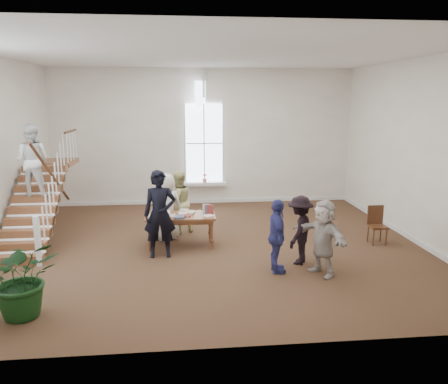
{
  "coord_description": "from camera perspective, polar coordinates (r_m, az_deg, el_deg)",
  "views": [
    {
      "loc": [
        -0.8,
        -10.14,
        3.52
      ],
      "look_at": [
        0.26,
        0.4,
        1.24
      ],
      "focal_mm": 35.0,
      "sensor_mm": 36.0,
      "label": 1
    }
  ],
  "objects": [
    {
      "name": "library_table",
      "position": [
        10.54,
        -5.81,
        -3.45
      ],
      "size": [
        1.67,
        0.84,
        0.84
      ],
      "rotation": [
        0.0,
        0.0,
        -0.01
      ],
      "color": "brown",
      "rests_on": "ground"
    },
    {
      "name": "police_officer",
      "position": [
        9.86,
        -8.37,
        -2.88
      ],
      "size": [
        0.74,
        0.5,
        1.98
      ],
      "primitive_type": "imported",
      "rotation": [
        0.0,
        0.0,
        0.03
      ],
      "color": "black",
      "rests_on": "ground"
    },
    {
      "name": "woman_cluster_b",
      "position": [
        9.56,
        9.86,
        -4.9
      ],
      "size": [
        0.98,
        1.12,
        1.5
      ],
      "primitive_type": "imported",
      "rotation": [
        0.0,
        0.0,
        4.16
      ],
      "color": "black",
      "rests_on": "ground"
    },
    {
      "name": "elderly_woman",
      "position": [
        11.09,
        -7.56,
        -1.88
      ],
      "size": [
        0.97,
        0.79,
        1.71
      ],
      "primitive_type": "imported",
      "rotation": [
        0.0,
        0.0,
        3.47
      ],
      "color": "silver",
      "rests_on": "ground"
    },
    {
      "name": "floor_plant",
      "position": [
        7.93,
        -24.83,
        -10.17
      ],
      "size": [
        1.44,
        1.33,
        1.32
      ],
      "primitive_type": "imported",
      "rotation": [
        0.0,
        0.0,
        0.3
      ],
      "color": "black",
      "rests_on": "ground"
    },
    {
      "name": "woman_cluster_c",
      "position": [
        9.04,
        12.81,
        -5.82
      ],
      "size": [
        1.04,
        1.5,
        1.56
      ],
      "primitive_type": "imported",
      "rotation": [
        0.0,
        0.0,
        5.16
      ],
      "color": "beige",
      "rests_on": "ground"
    },
    {
      "name": "woman_cluster_a",
      "position": [
        8.99,
        6.93,
        -5.77
      ],
      "size": [
        0.43,
        0.92,
        1.54
      ],
      "primitive_type": "imported",
      "rotation": [
        0.0,
        0.0,
        1.51
      ],
      "color": "navy",
      "rests_on": "ground"
    },
    {
      "name": "room_shell",
      "position": [
        14.89,
        -2.55,
        0.02
      ],
      "size": [
        10.49,
        10.0,
        10.0
      ],
      "color": "beige",
      "rests_on": "ground"
    },
    {
      "name": "person_yellow",
      "position": [
        11.58,
        -6.0,
        -1.32
      ],
      "size": [
        1.02,
        0.95,
        1.68
      ],
      "primitive_type": "imported",
      "rotation": [
        0.0,
        0.0,
        3.65
      ],
      "color": "#CECA81",
      "rests_on": "ground"
    },
    {
      "name": "side_chair",
      "position": [
        11.46,
        19.3,
        -3.79
      ],
      "size": [
        0.41,
        0.41,
        0.93
      ],
      "rotation": [
        0.0,
        0.0,
        -0.01
      ],
      "color": "#3E2711",
      "rests_on": "ground"
    },
    {
      "name": "staircase",
      "position": [
        11.61,
        -23.44,
        1.7
      ],
      "size": [
        1.1,
        4.1,
        2.92
      ],
      "color": "brown",
      "rests_on": "ground"
    },
    {
      "name": "ground",
      "position": [
        10.77,
        -1.18,
        -6.95
      ],
      "size": [
        10.0,
        10.0,
        0.0
      ],
      "primitive_type": "plane",
      "color": "#412519",
      "rests_on": "ground"
    }
  ]
}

